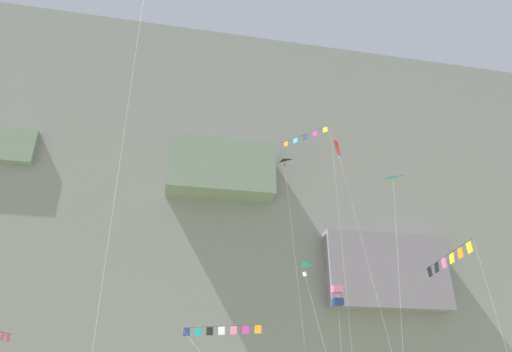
{
  "coord_description": "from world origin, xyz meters",
  "views": [
    {
      "loc": [
        -5.73,
        -0.52,
        2.75
      ],
      "look_at": [
        -1.41,
        21.89,
        13.96
      ],
      "focal_mm": 31.83,
      "sensor_mm": 36.0,
      "label": 1
    }
  ],
  "objects_px": {
    "kite_delta_low_center": "(285,177)",
    "kite_delta_low_right": "(393,188)",
    "kite_banner_low_left": "(450,264)",
    "kite_diamond_mid_right": "(339,154)",
    "kite_box_mid_left": "(337,296)",
    "kite_banner_upper_mid": "(222,333)",
    "kite_banner_far_left": "(308,145)",
    "kite_delta_upper_right": "(302,278)"
  },
  "relations": [
    {
      "from": "kite_delta_low_center",
      "to": "kite_banner_upper_mid",
      "type": "relative_size",
      "value": 3.27
    },
    {
      "from": "kite_box_mid_left",
      "to": "kite_delta_upper_right",
      "type": "bearing_deg",
      "value": -149.77
    },
    {
      "from": "kite_banner_far_left",
      "to": "kite_box_mid_left",
      "type": "relative_size",
      "value": 2.63
    },
    {
      "from": "kite_delta_low_right",
      "to": "kite_delta_low_center",
      "type": "bearing_deg",
      "value": 125.85
    },
    {
      "from": "kite_banner_upper_mid",
      "to": "kite_banner_low_left",
      "type": "bearing_deg",
      "value": -33.56
    },
    {
      "from": "kite_delta_low_center",
      "to": "kite_box_mid_left",
      "type": "height_order",
      "value": "kite_delta_low_center"
    },
    {
      "from": "kite_delta_low_right",
      "to": "kite_banner_upper_mid",
      "type": "distance_m",
      "value": 16.0
    },
    {
      "from": "kite_banner_far_left",
      "to": "kite_banner_low_left",
      "type": "xyz_separation_m",
      "value": [
        2.37,
        -16.72,
        -16.87
      ]
    },
    {
      "from": "kite_delta_low_center",
      "to": "kite_banner_far_left",
      "type": "bearing_deg",
      "value": 40.18
    },
    {
      "from": "kite_diamond_mid_right",
      "to": "kite_delta_low_center",
      "type": "distance_m",
      "value": 9.74
    },
    {
      "from": "kite_delta_upper_right",
      "to": "kite_banner_low_left",
      "type": "bearing_deg",
      "value": -57.4
    },
    {
      "from": "kite_banner_far_left",
      "to": "kite_delta_low_center",
      "type": "distance_m",
      "value": 6.81
    },
    {
      "from": "kite_diamond_mid_right",
      "to": "kite_banner_low_left",
      "type": "xyz_separation_m",
      "value": [
        -1.48,
        -17.86,
        -16.91
      ]
    },
    {
      "from": "kite_delta_low_right",
      "to": "kite_banner_upper_mid",
      "type": "relative_size",
      "value": 2.51
    },
    {
      "from": "kite_delta_low_center",
      "to": "kite_delta_low_right",
      "type": "bearing_deg",
      "value": -54.15
    },
    {
      "from": "kite_delta_low_right",
      "to": "kite_banner_low_left",
      "type": "bearing_deg",
      "value": -93.4
    },
    {
      "from": "kite_delta_upper_right",
      "to": "kite_banner_far_left",
      "type": "bearing_deg",
      "value": 64.86
    },
    {
      "from": "kite_delta_low_center",
      "to": "kite_banner_upper_mid",
      "type": "height_order",
      "value": "kite_delta_low_center"
    },
    {
      "from": "kite_delta_upper_right",
      "to": "kite_box_mid_left",
      "type": "relative_size",
      "value": 1.05
    },
    {
      "from": "kite_banner_far_left",
      "to": "kite_delta_low_right",
      "type": "distance_m",
      "value": 14.96
    },
    {
      "from": "kite_banner_low_left",
      "to": "kite_box_mid_left",
      "type": "height_order",
      "value": "kite_box_mid_left"
    },
    {
      "from": "kite_delta_low_center",
      "to": "kite_banner_low_left",
      "type": "height_order",
      "value": "kite_delta_low_center"
    },
    {
      "from": "kite_diamond_mid_right",
      "to": "kite_box_mid_left",
      "type": "bearing_deg",
      "value": -120.92
    },
    {
      "from": "kite_box_mid_left",
      "to": "kite_banner_upper_mid",
      "type": "bearing_deg",
      "value": -159.85
    },
    {
      "from": "kite_banner_far_left",
      "to": "kite_banner_upper_mid",
      "type": "height_order",
      "value": "kite_banner_far_left"
    },
    {
      "from": "kite_box_mid_left",
      "to": "kite_banner_upper_mid",
      "type": "xyz_separation_m",
      "value": [
        -9.22,
        -3.38,
        -3.36
      ]
    },
    {
      "from": "kite_delta_low_right",
      "to": "kite_banner_low_left",
      "type": "relative_size",
      "value": 1.73
    },
    {
      "from": "kite_delta_low_center",
      "to": "kite_banner_low_left",
      "type": "xyz_separation_m",
      "value": [
        5.68,
        -13.92,
        -11.61
      ]
    },
    {
      "from": "kite_banner_far_left",
      "to": "kite_banner_low_left",
      "type": "height_order",
      "value": "kite_banner_far_left"
    },
    {
      "from": "kite_delta_low_right",
      "to": "kite_box_mid_left",
      "type": "distance_m",
      "value": 9.32
    },
    {
      "from": "kite_banner_upper_mid",
      "to": "kite_delta_upper_right",
      "type": "bearing_deg",
      "value": 13.64
    },
    {
      "from": "kite_banner_low_left",
      "to": "kite_banner_upper_mid",
      "type": "bearing_deg",
      "value": 146.44
    },
    {
      "from": "kite_banner_far_left",
      "to": "kite_box_mid_left",
      "type": "bearing_deg",
      "value": -91.59
    },
    {
      "from": "kite_diamond_mid_right",
      "to": "kite_delta_low_center",
      "type": "height_order",
      "value": "kite_diamond_mid_right"
    },
    {
      "from": "kite_banner_far_left",
      "to": "kite_delta_upper_right",
      "type": "xyz_separation_m",
      "value": [
        -3.52,
        -7.5,
        -15.79
      ]
    },
    {
      "from": "kite_diamond_mid_right",
      "to": "kite_delta_upper_right",
      "type": "relative_size",
      "value": 2.55
    },
    {
      "from": "kite_diamond_mid_right",
      "to": "kite_delta_upper_right",
      "type": "height_order",
      "value": "kite_diamond_mid_right"
    },
    {
      "from": "kite_diamond_mid_right",
      "to": "kite_box_mid_left",
      "type": "height_order",
      "value": "kite_diamond_mid_right"
    },
    {
      "from": "kite_box_mid_left",
      "to": "kite_diamond_mid_right",
      "type": "bearing_deg",
      "value": 59.08
    },
    {
      "from": "kite_delta_low_right",
      "to": "kite_delta_low_center",
      "type": "xyz_separation_m",
      "value": [
        -6.01,
        8.32,
        4.39
      ]
    },
    {
      "from": "kite_banner_far_left",
      "to": "kite_box_mid_left",
      "type": "xyz_separation_m",
      "value": [
        -0.15,
        -5.54,
        -16.54
      ]
    },
    {
      "from": "kite_box_mid_left",
      "to": "kite_banner_upper_mid",
      "type": "height_order",
      "value": "kite_box_mid_left"
    }
  ]
}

